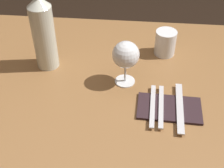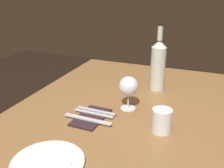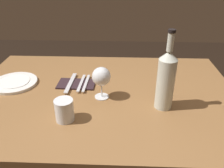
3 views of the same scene
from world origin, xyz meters
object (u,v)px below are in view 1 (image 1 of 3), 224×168
wine_glass_left (125,55)px  wine_bottle (43,31)px  folded_napkin (169,108)px  fork_outer (153,105)px  fork_inner (161,106)px  table_knife (180,107)px  water_tumbler (165,44)px

wine_glass_left → wine_bottle: size_ratio=0.44×
wine_glass_left → folded_napkin: wine_glass_left is taller
wine_bottle → wine_glass_left: bearing=-13.8°
folded_napkin → fork_outer: 0.05m
wine_glass_left → fork_outer: (0.09, -0.12, -0.10)m
wine_bottle → fork_inner: size_ratio=1.91×
table_knife → fork_inner: bearing=180.0°
wine_bottle → water_tumbler: wine_bottle is taller
fork_outer → table_knife: size_ratio=0.86×
folded_napkin → fork_outer: size_ratio=1.08×
water_tumbler → fork_outer: 0.30m
wine_glass_left → water_tumbler: size_ratio=1.66×
folded_napkin → table_knife: size_ratio=0.92×
folded_napkin → fork_inner: bearing=180.0°
folded_napkin → fork_inner: (-0.02, 0.00, 0.01)m
fork_outer → wine_bottle: bearing=153.4°
fork_outer → table_knife: same height
water_tumbler → fork_inner: size_ratio=0.51×
fork_inner → fork_outer: (-0.03, 0.00, 0.00)m
fork_inner → folded_napkin: bearing=0.0°
water_tumbler → fork_outer: bearing=-98.6°
wine_glass_left → wine_bottle: 0.28m
wine_glass_left → table_knife: (0.17, -0.12, -0.10)m
wine_bottle → table_knife: 0.50m
table_knife → water_tumbler: bearing=97.0°
water_tumbler → folded_napkin: 0.29m
wine_glass_left → fork_inner: size_ratio=0.84×
wine_glass_left → wine_bottle: bearing=166.2°
water_tumbler → wine_glass_left: bearing=-127.4°
fork_outer → table_knife: bearing=0.0°
wine_glass_left → table_knife: size_ratio=0.72×
folded_napkin → table_knife: table_knife is taller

